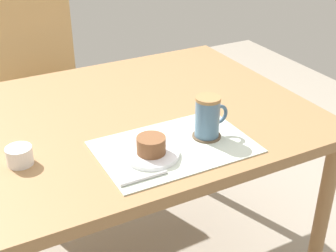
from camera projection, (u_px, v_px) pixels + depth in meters
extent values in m
cylinder|color=#997047|center=(320.00, 225.00, 1.60)|extent=(0.05, 0.05, 0.69)
cylinder|color=#997047|center=(199.00, 127.00, 2.22)|extent=(0.05, 0.05, 0.69)
cube|color=#997047|center=(123.00, 119.00, 1.52)|extent=(1.20, 0.91, 0.04)
cylinder|color=tan|center=(106.00, 161.00, 2.19)|extent=(0.04, 0.04, 0.43)
cylinder|color=tan|center=(30.00, 183.00, 2.04)|extent=(0.04, 0.04, 0.43)
cylinder|color=tan|center=(79.00, 129.00, 2.46)|extent=(0.04, 0.04, 0.43)
cylinder|color=tan|center=(11.00, 147.00, 2.31)|extent=(0.04, 0.04, 0.43)
cube|color=tan|center=(51.00, 110.00, 2.14)|extent=(0.43, 0.43, 0.04)
cube|color=tan|center=(32.00, 43.00, 2.16)|extent=(0.39, 0.05, 0.49)
cube|color=silver|center=(175.00, 147.00, 1.32)|extent=(0.44, 0.29, 0.00)
cylinder|color=white|center=(151.00, 154.00, 1.27)|extent=(0.15, 0.15, 0.01)
cylinder|color=brown|center=(151.00, 145.00, 1.26)|extent=(0.08, 0.08, 0.05)
cylinder|color=brown|center=(206.00, 136.00, 1.37)|extent=(0.08, 0.08, 0.00)
cylinder|color=slate|center=(207.00, 118.00, 1.34)|extent=(0.07, 0.07, 0.11)
cylinder|color=#9E7547|center=(208.00, 99.00, 1.31)|extent=(0.07, 0.07, 0.01)
torus|color=slate|center=(218.00, 115.00, 1.36)|extent=(0.06, 0.01, 0.06)
cylinder|color=silver|center=(144.00, 178.00, 1.17)|extent=(0.13, 0.01, 0.01)
cylinder|color=white|center=(20.00, 156.00, 1.24)|extent=(0.07, 0.07, 0.05)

